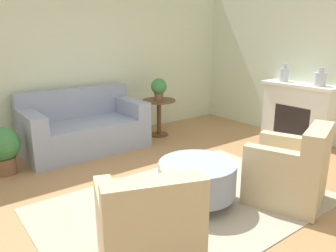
{
  "coord_description": "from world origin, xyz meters",
  "views": [
    {
      "loc": [
        -2.13,
        -2.47,
        1.81
      ],
      "look_at": [
        0.15,
        0.55,
        0.75
      ],
      "focal_mm": 35.0,
      "sensor_mm": 36.0,
      "label": 1
    }
  ],
  "objects_px": {
    "ottoman_table": "(197,178)",
    "potted_plant_on_side_table": "(159,88)",
    "armchair_left": "(147,233)",
    "vase_mantel_far": "(320,79)",
    "side_table": "(159,111)",
    "armchair_right": "(291,172)",
    "potted_plant_floor": "(3,147)",
    "vase_mantel_near": "(284,74)",
    "couch": "(84,128)"
  },
  "relations": [
    {
      "from": "vase_mantel_far",
      "to": "vase_mantel_near",
      "type": "bearing_deg",
      "value": 90.0
    },
    {
      "from": "armchair_right",
      "to": "potted_plant_floor",
      "type": "height_order",
      "value": "armchair_right"
    },
    {
      "from": "armchair_left",
      "to": "side_table",
      "type": "relative_size",
      "value": 1.44
    },
    {
      "from": "vase_mantel_near",
      "to": "armchair_left",
      "type": "bearing_deg",
      "value": -158.41
    },
    {
      "from": "side_table",
      "to": "potted_plant_on_side_table",
      "type": "relative_size",
      "value": 1.74
    },
    {
      "from": "armchair_right",
      "to": "vase_mantel_near",
      "type": "bearing_deg",
      "value": 37.22
    },
    {
      "from": "ottoman_table",
      "to": "potted_plant_on_side_table",
      "type": "relative_size",
      "value": 2.19
    },
    {
      "from": "armchair_left",
      "to": "potted_plant_on_side_table",
      "type": "relative_size",
      "value": 2.49
    },
    {
      "from": "potted_plant_on_side_table",
      "to": "couch",
      "type": "bearing_deg",
      "value": 175.28
    },
    {
      "from": "couch",
      "to": "side_table",
      "type": "bearing_deg",
      "value": -4.72
    },
    {
      "from": "vase_mantel_near",
      "to": "vase_mantel_far",
      "type": "xyz_separation_m",
      "value": [
        0.0,
        -0.66,
        -0.01
      ]
    },
    {
      "from": "armchair_left",
      "to": "vase_mantel_near",
      "type": "height_order",
      "value": "vase_mantel_near"
    },
    {
      "from": "couch",
      "to": "armchair_right",
      "type": "relative_size",
      "value": 1.96
    },
    {
      "from": "armchair_right",
      "to": "vase_mantel_near",
      "type": "height_order",
      "value": "vase_mantel_near"
    },
    {
      "from": "vase_mantel_near",
      "to": "vase_mantel_far",
      "type": "distance_m",
      "value": 0.66
    },
    {
      "from": "side_table",
      "to": "potted_plant_on_side_table",
      "type": "distance_m",
      "value": 0.43
    },
    {
      "from": "vase_mantel_near",
      "to": "potted_plant_on_side_table",
      "type": "height_order",
      "value": "vase_mantel_near"
    },
    {
      "from": "armchair_right",
      "to": "potted_plant_on_side_table",
      "type": "relative_size",
      "value": 2.49
    },
    {
      "from": "ottoman_table",
      "to": "armchair_left",
      "type": "bearing_deg",
      "value": -150.44
    },
    {
      "from": "potted_plant_floor",
      "to": "side_table",
      "type": "bearing_deg",
      "value": 3.78
    },
    {
      "from": "vase_mantel_near",
      "to": "potted_plant_on_side_table",
      "type": "relative_size",
      "value": 0.83
    },
    {
      "from": "side_table",
      "to": "vase_mantel_near",
      "type": "distance_m",
      "value": 2.31
    },
    {
      "from": "couch",
      "to": "armchair_left",
      "type": "distance_m",
      "value": 3.13
    },
    {
      "from": "armchair_right",
      "to": "side_table",
      "type": "distance_m",
      "value": 2.93
    },
    {
      "from": "armchair_left",
      "to": "side_table",
      "type": "bearing_deg",
      "value": 53.07
    },
    {
      "from": "couch",
      "to": "potted_plant_floor",
      "type": "relative_size",
      "value": 2.9
    },
    {
      "from": "armchair_left",
      "to": "armchair_right",
      "type": "bearing_deg",
      "value": -0.0
    },
    {
      "from": "couch",
      "to": "ottoman_table",
      "type": "height_order",
      "value": "couch"
    },
    {
      "from": "vase_mantel_far",
      "to": "potted_plant_on_side_table",
      "type": "distance_m",
      "value": 2.68
    },
    {
      "from": "armchair_left",
      "to": "vase_mantel_far",
      "type": "height_order",
      "value": "vase_mantel_far"
    },
    {
      "from": "ottoman_table",
      "to": "potted_plant_floor",
      "type": "distance_m",
      "value": 2.63
    },
    {
      "from": "armchair_left",
      "to": "ottoman_table",
      "type": "relative_size",
      "value": 1.14
    },
    {
      "from": "armchair_left",
      "to": "vase_mantel_near",
      "type": "relative_size",
      "value": 3.02
    },
    {
      "from": "side_table",
      "to": "vase_mantel_near",
      "type": "height_order",
      "value": "vase_mantel_near"
    },
    {
      "from": "potted_plant_on_side_table",
      "to": "armchair_left",
      "type": "bearing_deg",
      "value": -126.93
    },
    {
      "from": "armchair_right",
      "to": "side_table",
      "type": "height_order",
      "value": "armchair_right"
    },
    {
      "from": "armchair_right",
      "to": "vase_mantel_far",
      "type": "distance_m",
      "value": 2.36
    },
    {
      "from": "ottoman_table",
      "to": "side_table",
      "type": "relative_size",
      "value": 1.26
    },
    {
      "from": "couch",
      "to": "side_table",
      "type": "xyz_separation_m",
      "value": [
        1.4,
        -0.12,
        0.12
      ]
    },
    {
      "from": "vase_mantel_far",
      "to": "potted_plant_on_side_table",
      "type": "relative_size",
      "value": 0.77
    },
    {
      "from": "armchair_right",
      "to": "vase_mantel_near",
      "type": "relative_size",
      "value": 3.02
    },
    {
      "from": "ottoman_table",
      "to": "vase_mantel_near",
      "type": "height_order",
      "value": "vase_mantel_near"
    },
    {
      "from": "ottoman_table",
      "to": "vase_mantel_near",
      "type": "bearing_deg",
      "value": 18.47
    },
    {
      "from": "couch",
      "to": "armchair_right",
      "type": "xyz_separation_m",
      "value": [
        1.1,
        -3.03,
        0.01
      ]
    },
    {
      "from": "vase_mantel_near",
      "to": "potted_plant_floor",
      "type": "distance_m",
      "value": 4.62
    },
    {
      "from": "potted_plant_floor",
      "to": "armchair_left",
      "type": "bearing_deg",
      "value": -80.19
    },
    {
      "from": "armchair_right",
      "to": "side_table",
      "type": "bearing_deg",
      "value": 83.95
    },
    {
      "from": "couch",
      "to": "potted_plant_on_side_table",
      "type": "height_order",
      "value": "potted_plant_on_side_table"
    },
    {
      "from": "potted_plant_floor",
      "to": "vase_mantel_far",
      "type": "bearing_deg",
      "value": -22.76
    },
    {
      "from": "potted_plant_on_side_table",
      "to": "side_table",
      "type": "bearing_deg",
      "value": 135.0
    }
  ]
}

